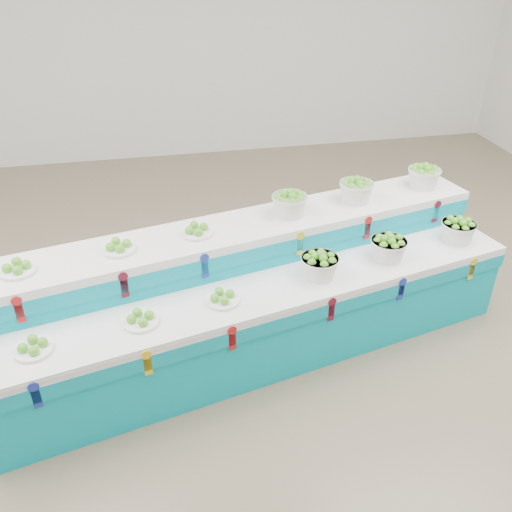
% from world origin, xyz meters
% --- Properties ---
extents(ground, '(10.00, 10.00, 0.00)m').
position_xyz_m(ground, '(0.00, 0.00, 0.00)').
color(ground, '#76624F').
rests_on(ground, ground).
extents(back_wall, '(10.00, 0.00, 10.00)m').
position_xyz_m(back_wall, '(0.00, 5.00, 2.00)').
color(back_wall, silver).
rests_on(back_wall, ground).
extents(display_stand, '(4.44, 2.02, 1.02)m').
position_xyz_m(display_stand, '(0.09, 0.34, 0.51)').
color(display_stand, '#07A7BD').
rests_on(display_stand, ground).
extents(plate_lower_left, '(0.31, 0.31, 0.09)m').
position_xyz_m(plate_lower_left, '(-1.52, -0.29, 0.77)').
color(plate_lower_left, white).
rests_on(plate_lower_left, display_stand).
extents(plate_lower_mid, '(0.31, 0.31, 0.09)m').
position_xyz_m(plate_lower_mid, '(-0.83, -0.14, 0.77)').
color(plate_lower_mid, white).
rests_on(plate_lower_mid, display_stand).
extents(plate_lower_right, '(0.31, 0.31, 0.09)m').
position_xyz_m(plate_lower_right, '(-0.23, -0.01, 0.77)').
color(plate_lower_right, white).
rests_on(plate_lower_right, display_stand).
extents(basket_lower_left, '(0.36, 0.36, 0.22)m').
position_xyz_m(basket_lower_left, '(0.57, 0.17, 0.83)').
color(basket_lower_left, silver).
rests_on(basket_lower_left, display_stand).
extents(basket_lower_mid, '(0.36, 0.36, 0.22)m').
position_xyz_m(basket_lower_mid, '(1.21, 0.32, 0.83)').
color(basket_lower_mid, silver).
rests_on(basket_lower_mid, display_stand).
extents(basket_lower_right, '(0.36, 0.36, 0.22)m').
position_xyz_m(basket_lower_right, '(1.93, 0.48, 0.83)').
color(basket_lower_right, silver).
rests_on(basket_lower_right, display_stand).
extents(plate_upper_left, '(0.31, 0.31, 0.09)m').
position_xyz_m(plate_upper_left, '(-1.64, 0.23, 1.07)').
color(plate_upper_left, white).
rests_on(plate_upper_left, display_stand).
extents(plate_upper_mid, '(0.31, 0.31, 0.09)m').
position_xyz_m(plate_upper_mid, '(-0.95, 0.38, 1.07)').
color(plate_upper_mid, white).
rests_on(plate_upper_mid, display_stand).
extents(plate_upper_right, '(0.31, 0.31, 0.09)m').
position_xyz_m(plate_upper_right, '(-0.35, 0.51, 1.07)').
color(plate_upper_right, white).
rests_on(plate_upper_right, display_stand).
extents(basket_upper_left, '(0.36, 0.36, 0.22)m').
position_xyz_m(basket_upper_left, '(0.45, 0.69, 1.13)').
color(basket_upper_left, silver).
rests_on(basket_upper_left, display_stand).
extents(basket_upper_mid, '(0.36, 0.36, 0.22)m').
position_xyz_m(basket_upper_mid, '(1.09, 0.84, 1.13)').
color(basket_upper_mid, silver).
rests_on(basket_upper_mid, display_stand).
extents(basket_upper_right, '(0.36, 0.36, 0.22)m').
position_xyz_m(basket_upper_right, '(1.81, 1.00, 1.13)').
color(basket_upper_right, silver).
rests_on(basket_upper_right, display_stand).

